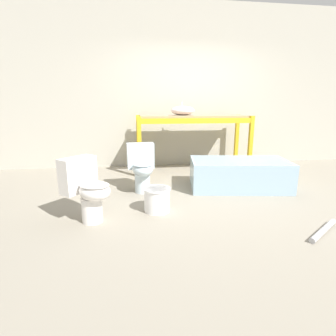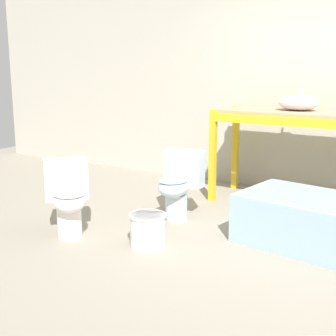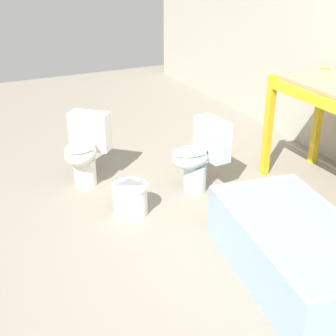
% 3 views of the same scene
% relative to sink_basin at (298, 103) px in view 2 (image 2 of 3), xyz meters
% --- Properties ---
extents(ground_plane, '(12.00, 12.00, 0.00)m').
position_rel_sink_basin_xyz_m(ground_plane, '(0.19, -1.32, -1.14)').
color(ground_plane, gray).
extents(warehouse_wall_rear, '(10.80, 0.08, 3.20)m').
position_rel_sink_basin_xyz_m(warehouse_wall_rear, '(0.19, 0.53, 0.46)').
color(warehouse_wall_rear, '#B2AD9E').
rests_on(warehouse_wall_rear, ground_plane).
extents(shelving_rack, '(2.10, 0.72, 1.06)m').
position_rel_sink_basin_xyz_m(shelving_rack, '(0.18, -0.08, -0.25)').
color(shelving_rack, gold).
rests_on(shelving_rack, ground_plane).
extents(sink_basin, '(0.44, 0.38, 0.25)m').
position_rel_sink_basin_xyz_m(sink_basin, '(0.00, 0.00, 0.00)').
color(sink_basin, silver).
rests_on(sink_basin, shelving_rack).
extents(bathtub_main, '(1.55, 0.99, 0.44)m').
position_rel_sink_basin_xyz_m(bathtub_main, '(0.64, -1.25, -0.89)').
color(bathtub_main, '#99B7CC').
rests_on(bathtub_main, ground_plane).
extents(toilet_near, '(0.62, 0.60, 0.70)m').
position_rel_sink_basin_xyz_m(toilet_near, '(-1.46, -2.14, -0.77)').
color(toilet_near, white).
rests_on(toilet_near, ground_plane).
extents(toilet_far, '(0.41, 0.55, 0.70)m').
position_rel_sink_basin_xyz_m(toilet_far, '(-0.83, -1.20, -0.77)').
color(toilet_far, silver).
rests_on(toilet_far, ground_plane).
extents(bucket_white, '(0.33, 0.33, 0.29)m').
position_rel_sink_basin_xyz_m(bucket_white, '(-0.69, -1.98, -0.99)').
color(bucket_white, white).
rests_on(bucket_white, ground_plane).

